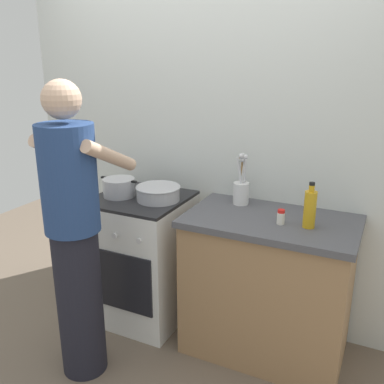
% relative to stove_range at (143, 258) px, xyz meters
% --- Properties ---
extents(ground, '(6.00, 6.00, 0.00)m').
position_rel_stove_range_xyz_m(ground, '(0.35, -0.15, -0.45)').
color(ground, '#6B5B4C').
extents(back_wall, '(3.20, 0.10, 2.50)m').
position_rel_stove_range_xyz_m(back_wall, '(0.55, 0.35, 0.80)').
color(back_wall, silver).
rests_on(back_wall, ground).
extents(countertop, '(1.00, 0.60, 0.90)m').
position_rel_stove_range_xyz_m(countertop, '(0.90, 0.00, 0.00)').
color(countertop, '#99724C').
rests_on(countertop, ground).
extents(stove_range, '(0.60, 0.62, 0.90)m').
position_rel_stove_range_xyz_m(stove_range, '(0.00, 0.00, 0.00)').
color(stove_range, white).
rests_on(stove_range, ground).
extents(pot, '(0.28, 0.21, 0.12)m').
position_rel_stove_range_xyz_m(pot, '(-0.14, -0.04, 0.51)').
color(pot, '#B2B2B7').
rests_on(pot, stove_range).
extents(mixing_bowl, '(0.30, 0.30, 0.10)m').
position_rel_stove_range_xyz_m(mixing_bowl, '(0.14, 0.00, 0.50)').
color(mixing_bowl, '#B7B7BC').
rests_on(mixing_bowl, stove_range).
extents(utensil_crock, '(0.10, 0.10, 0.33)m').
position_rel_stove_range_xyz_m(utensil_crock, '(0.65, 0.17, 0.55)').
color(utensil_crock, silver).
rests_on(utensil_crock, countertop).
extents(spice_bottle, '(0.04, 0.04, 0.09)m').
position_rel_stove_range_xyz_m(spice_bottle, '(0.97, -0.06, 0.49)').
color(spice_bottle, silver).
rests_on(spice_bottle, countertop).
extents(oil_bottle, '(0.07, 0.07, 0.26)m').
position_rel_stove_range_xyz_m(oil_bottle, '(1.12, -0.04, 0.56)').
color(oil_bottle, gold).
rests_on(oil_bottle, countertop).
extents(person, '(0.41, 0.50, 1.70)m').
position_rel_stove_range_xyz_m(person, '(-0.02, -0.64, 0.41)').
color(person, black).
rests_on(person, ground).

